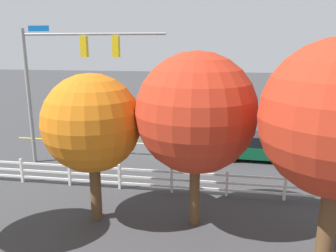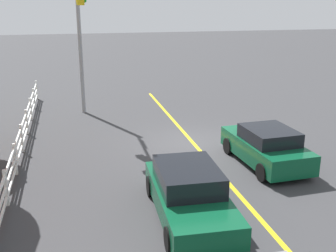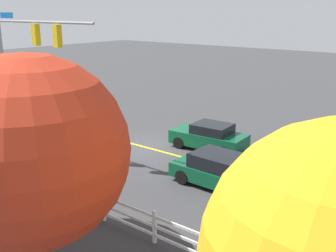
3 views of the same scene
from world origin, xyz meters
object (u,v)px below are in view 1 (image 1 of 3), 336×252
object	(u,v)px
tree_4	(196,113)
car_3	(207,128)
car_0	(259,147)
tree_2	(92,124)

from	to	relation	value
tree_4	car_3	bearing A→B (deg)	-89.73
tree_4	car_0	bearing A→B (deg)	-111.90
car_3	tree_4	distance (m)	11.87
car_0	tree_2	size ratio (longest dim) A/B	0.86
tree_2	car_3	bearing A→B (deg)	-107.03
tree_2	tree_4	distance (m)	3.63
car_0	tree_2	xyz separation A→B (m)	(6.63, 7.73, 2.92)
tree_2	car_0	bearing A→B (deg)	-130.62
car_3	tree_2	distance (m)	12.45
car_0	tree_4	xyz separation A→B (m)	(3.03, 7.53, 3.37)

